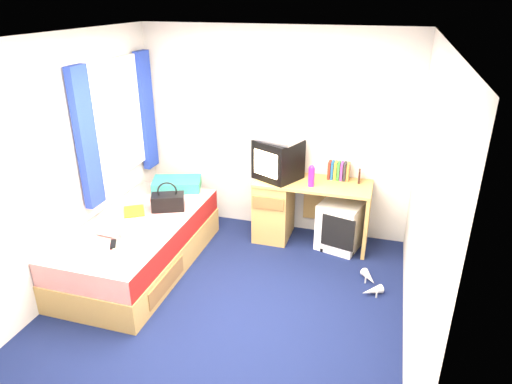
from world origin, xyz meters
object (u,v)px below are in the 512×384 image
(crt_tv, at_px, (278,159))
(aerosol_can, at_px, (302,171))
(bed, at_px, (140,244))
(water_bottle, at_px, (107,233))
(magazine, at_px, (134,211))
(pillow, at_px, (177,184))
(desk, at_px, (289,206))
(handbag, at_px, (168,201))
(storage_cube, at_px, (340,225))
(picture_frame, at_px, (359,176))
(remote_control, at_px, (113,244))
(towel, at_px, (140,229))
(white_heels, at_px, (370,284))
(colour_swatch_fan, at_px, (116,248))
(vcr, at_px, (279,136))
(pink_water_bottle, at_px, (311,177))

(crt_tv, height_order, aerosol_can, crt_tv)
(bed, bearing_deg, water_bottle, -107.07)
(magazine, bearing_deg, pillow, 76.48)
(magazine, height_order, water_bottle, water_bottle)
(desk, distance_m, magazine, 1.75)
(bed, height_order, crt_tv, crt_tv)
(aerosol_can, xyz_separation_m, handbag, (-1.30, -0.80, -0.20))
(storage_cube, bearing_deg, picture_frame, 66.64)
(storage_cube, relative_size, aerosol_can, 3.43)
(remote_control, bearing_deg, storage_cube, 9.09)
(pillow, distance_m, handbag, 0.56)
(storage_cube, relative_size, towel, 1.81)
(storage_cube, distance_m, towel, 2.23)
(water_bottle, height_order, white_heels, water_bottle)
(picture_frame, relative_size, towel, 0.46)
(pillow, distance_m, crt_tv, 1.27)
(colour_swatch_fan, bearing_deg, vcr, 55.39)
(water_bottle, bearing_deg, picture_frame, 35.22)
(storage_cube, distance_m, remote_control, 2.48)
(vcr, distance_m, aerosol_can, 0.49)
(handbag, bearing_deg, pink_water_bottle, -1.33)
(bed, xyz_separation_m, water_bottle, (-0.11, -0.37, 0.31))
(crt_tv, bearing_deg, handbag, -118.27)
(pillow, xyz_separation_m, pink_water_bottle, (1.61, 0.05, 0.26))
(handbag, bearing_deg, water_bottle, -135.54)
(picture_frame, bearing_deg, desk, -173.15)
(bed, relative_size, pink_water_bottle, 9.26)
(pillow, bearing_deg, pink_water_bottle, 1.74)
(desk, xyz_separation_m, towel, (-1.20, -1.30, 0.18))
(crt_tv, distance_m, handbag, 1.31)
(pink_water_bottle, relative_size, colour_swatch_fan, 0.98)
(white_heels, bearing_deg, desk, 142.83)
(remote_control, bearing_deg, picture_frame, 10.31)
(colour_swatch_fan, bearing_deg, picture_frame, 41.02)
(handbag, height_order, magazine, handbag)
(storage_cube, relative_size, handbag, 1.40)
(bed, height_order, storage_cube, storage_cube)
(vcr, bearing_deg, water_bottle, -112.17)
(bed, relative_size, desk, 1.54)
(towel, bearing_deg, picture_frame, 36.36)
(bed, relative_size, remote_control, 12.50)
(bed, xyz_separation_m, colour_swatch_fan, (0.10, -0.55, 0.28))
(storage_cube, bearing_deg, white_heels, -45.96)
(pillow, distance_m, picture_frame, 2.14)
(vcr, distance_m, white_heels, 1.84)
(desk, distance_m, crt_tv, 0.59)
(aerosol_can, bearing_deg, towel, -133.54)
(crt_tv, relative_size, colour_swatch_fan, 2.68)
(vcr, xyz_separation_m, pink_water_bottle, (0.41, -0.14, -0.38))
(vcr, xyz_separation_m, handbag, (-1.04, -0.73, -0.61))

